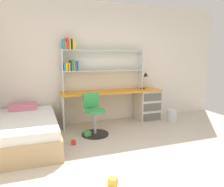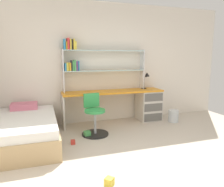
# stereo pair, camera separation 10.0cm
# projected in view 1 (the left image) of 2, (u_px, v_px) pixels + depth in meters

# --- Properties ---
(ground_plane) EXTENTS (5.93, 6.14, 0.02)m
(ground_plane) POSITION_uv_depth(u_px,v_px,m) (170.00, 173.00, 2.81)
(ground_plane) COLOR beige
(room_shell) EXTENTS (5.93, 6.14, 2.72)m
(room_shell) POSITION_uv_depth(u_px,v_px,m) (57.00, 66.00, 3.35)
(room_shell) COLOR silver
(room_shell) RESTS_ON ground_plane
(desk) EXTENTS (2.29, 0.51, 0.75)m
(desk) POSITION_uv_depth(u_px,v_px,m) (138.00, 103.00, 5.08)
(desk) COLOR orange
(desk) RESTS_ON ground_plane
(bookshelf_hutch) EXTENTS (1.87, 0.22, 1.14)m
(bookshelf_hutch) POSITION_uv_depth(u_px,v_px,m) (90.00, 61.00, 4.68)
(bookshelf_hutch) COLOR silver
(bookshelf_hutch) RESTS_ON desk
(desk_lamp) EXTENTS (0.20, 0.17, 0.38)m
(desk_lamp) POSITION_uv_depth(u_px,v_px,m) (146.00, 78.00, 5.10)
(desk_lamp) COLOR black
(desk_lamp) RESTS_ON desk
(swivel_chair) EXTENTS (0.52, 0.52, 0.80)m
(swivel_chair) POSITION_uv_depth(u_px,v_px,m) (94.00, 119.00, 4.15)
(swivel_chair) COLOR black
(swivel_chair) RESTS_ON ground_plane
(bed_platform) EXTENTS (1.18, 1.83, 0.59)m
(bed_platform) POSITION_uv_depth(u_px,v_px,m) (22.00, 131.00, 3.68)
(bed_platform) COLOR tan
(bed_platform) RESTS_ON ground_plane
(waste_bin) EXTENTS (0.24, 0.24, 0.28)m
(waste_bin) POSITION_uv_depth(u_px,v_px,m) (172.00, 116.00, 5.04)
(waste_bin) COLOR silver
(waste_bin) RESTS_ON ground_plane
(toy_block_yellow_0) EXTENTS (0.13, 0.13, 0.09)m
(toy_block_yellow_0) POSITION_uv_depth(u_px,v_px,m) (113.00, 182.00, 2.52)
(toy_block_yellow_0) COLOR gold
(toy_block_yellow_0) RESTS_ON ground_plane
(toy_block_red_1) EXTENTS (0.08, 0.08, 0.07)m
(toy_block_red_1) POSITION_uv_depth(u_px,v_px,m) (73.00, 142.00, 3.71)
(toy_block_red_1) COLOR red
(toy_block_red_1) RESTS_ON ground_plane
(toy_block_green_2) EXTENTS (0.13, 0.13, 0.11)m
(toy_block_green_2) POSITION_uv_depth(u_px,v_px,m) (87.00, 134.00, 4.06)
(toy_block_green_2) COLOR #479E51
(toy_block_green_2) RESTS_ON ground_plane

